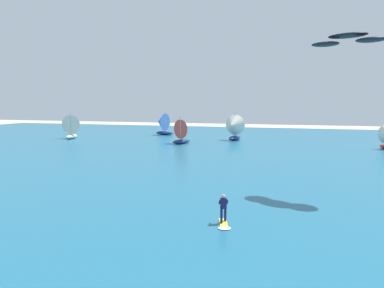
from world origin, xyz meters
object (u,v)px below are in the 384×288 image
(kitesurfer, at_px, (224,214))
(kite, at_px, (347,39))
(sailboat_mid_left, at_px, (184,131))
(sailboat_leading, at_px, (234,127))
(sailboat_far_right, at_px, (162,124))
(sailboat_outermost, at_px, (72,126))

(kitesurfer, xyz_separation_m, kite, (7.14, 9.76, 10.80))
(kitesurfer, distance_m, sailboat_mid_left, 39.51)
(kite, relative_size, sailboat_leading, 1.06)
(kitesurfer, xyz_separation_m, sailboat_far_right, (-23.32, 50.55, 1.70))
(kite, height_order, sailboat_leading, kite)
(sailboat_outermost, bearing_deg, kite, -33.53)
(sailboat_far_right, bearing_deg, sailboat_leading, -22.53)
(sailboat_mid_left, distance_m, sailboat_leading, 9.98)
(kitesurfer, distance_m, sailboat_far_right, 55.70)
(kitesurfer, height_order, sailboat_mid_left, sailboat_mid_left)
(sailboat_outermost, xyz_separation_m, sailboat_leading, (30.06, 4.72, 0.08))
(sailboat_mid_left, relative_size, sailboat_leading, 0.88)
(kite, relative_size, sailboat_mid_left, 1.21)
(kite, xyz_separation_m, sailboat_mid_left, (-21.33, 27.09, -9.34))
(kitesurfer, distance_m, sailboat_outermost, 53.90)
(kite, height_order, sailboat_far_right, kite)
(kitesurfer, xyz_separation_m, sailboat_mid_left, (-14.19, 36.85, 1.46))
(sailboat_far_right, bearing_deg, kite, -53.25)
(sailboat_mid_left, bearing_deg, sailboat_far_right, 123.69)
(kite, height_order, sailboat_mid_left, kite)
(kitesurfer, bearing_deg, sailboat_far_right, 114.76)
(sailboat_far_right, bearing_deg, sailboat_mid_left, -56.31)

